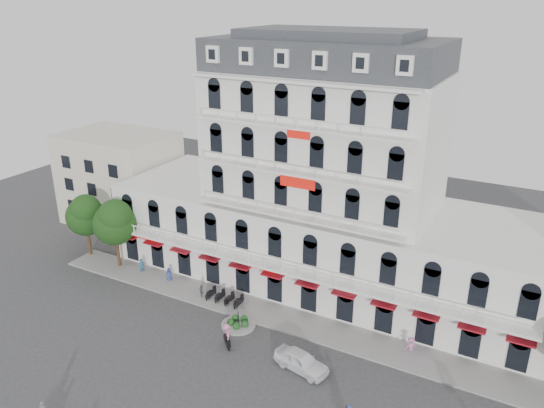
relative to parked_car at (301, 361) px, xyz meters
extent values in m
plane|color=#38383A|center=(-4.76, -3.26, -0.81)|extent=(120.00, 120.00, 0.00)
cube|color=gray|center=(-4.76, 5.74, -0.73)|extent=(53.00, 4.00, 0.16)
cube|color=silver|center=(-4.76, 14.74, 3.69)|extent=(45.00, 14.00, 9.00)
cube|color=silver|center=(-4.76, 14.74, 14.69)|extent=(22.00, 12.00, 13.00)
cube|color=#2D3035|center=(-4.76, 14.74, 22.69)|extent=(21.56, 11.76, 3.00)
cube|color=#2D3035|center=(-4.76, 14.74, 24.59)|extent=(15.84, 8.64, 0.80)
cube|color=maroon|center=(-4.76, 7.24, 2.69)|extent=(40.50, 1.00, 0.15)
cube|color=red|center=(-4.76, 8.62, 12.19)|extent=(3.50, 0.10, 1.40)
cube|color=beige|center=(-34.76, 16.74, 5.19)|extent=(14.00, 10.00, 12.00)
cylinder|color=gray|center=(-7.76, 2.74, -0.69)|extent=(3.20, 3.20, 0.24)
cylinder|color=black|center=(-7.76, 2.74, 0.09)|extent=(0.08, 0.08, 1.40)
sphere|color=#17471A|center=(-7.06, 2.74, -0.36)|extent=(0.70, 0.70, 0.70)
sphere|color=#17471A|center=(-7.54, 3.41, -0.36)|extent=(0.70, 0.70, 0.70)
sphere|color=#17471A|center=(-8.32, 3.16, -0.36)|extent=(0.70, 0.70, 0.70)
sphere|color=#17471A|center=(-8.34, 2.34, -0.36)|extent=(0.70, 0.70, 0.70)
sphere|color=#17471A|center=(-7.56, 2.07, -0.36)|extent=(0.70, 0.70, 0.70)
cylinder|color=#382314|center=(-30.76, 6.74, 0.95)|extent=(0.36, 0.36, 3.52)
sphere|color=#153912|center=(-30.76, 6.74, 4.15)|extent=(4.48, 4.48, 4.48)
sphere|color=#153912|center=(-30.26, 6.44, 5.19)|extent=(3.52, 3.52, 3.52)
sphere|color=#153912|center=(-31.16, 7.04, 4.79)|extent=(3.20, 3.20, 3.20)
cylinder|color=#382314|center=(-25.76, 6.24, 1.06)|extent=(0.36, 0.36, 3.74)
sphere|color=#153912|center=(-25.76, 6.24, 4.46)|extent=(4.76, 4.76, 4.76)
sphere|color=#153912|center=(-25.26, 5.94, 5.56)|extent=(3.74, 3.74, 3.74)
sphere|color=#153912|center=(-26.16, 6.54, 5.14)|extent=(3.40, 3.40, 3.40)
imported|color=white|center=(0.00, 0.00, 0.00)|extent=(5.06, 2.82, 1.63)
cube|color=black|center=(-7.00, -0.33, -0.26)|extent=(1.31, 1.31, 0.35)
torus|color=black|center=(-6.61, -0.71, -0.53)|extent=(0.51, 0.51, 0.60)
torus|color=black|center=(-7.39, 0.06, -0.53)|extent=(0.51, 0.51, 0.60)
imported|color=pink|center=(-7.00, -0.33, 0.54)|extent=(1.30, 1.30, 1.81)
imported|color=navy|center=(-18.63, 6.24, -0.02)|extent=(0.92, 0.83, 1.58)
imported|color=#5B5B62|center=(-13.60, 5.14, -0.06)|extent=(0.94, 0.76, 1.50)
imported|color=#C769A7|center=(7.34, 6.24, 0.01)|extent=(1.20, 1.18, 1.65)
imported|color=#265774|center=(-22.40, 6.24, 0.06)|extent=(0.73, 0.76, 1.75)
camera|label=1|loc=(14.81, -32.35, 27.78)|focal=35.00mm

